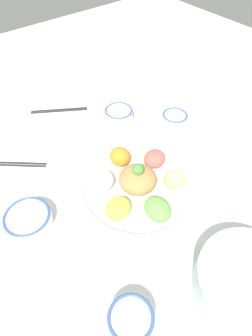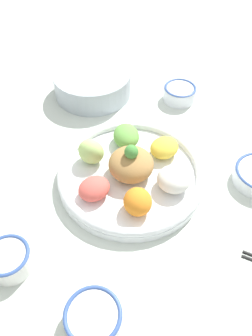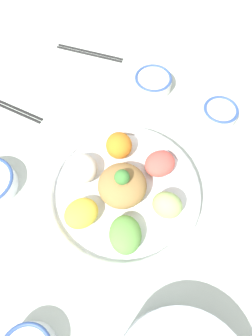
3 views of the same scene
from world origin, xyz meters
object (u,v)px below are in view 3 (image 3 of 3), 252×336
(salad_platter, at_px, (122,190))
(chopsticks_pair_far, at_px, (90,52))
(rice_bowl_plain, at_px, (219,114))
(chopsticks_pair_near, at_px, (6,105))
(sauce_bowl_red, at_px, (153,82))

(salad_platter, bearing_deg, chopsticks_pair_far, 178.24)
(rice_bowl_plain, height_order, chopsticks_pair_near, rice_bowl_plain)
(sauce_bowl_red, relative_size, chopsticks_pair_far, 0.54)
(salad_platter, xyz_separation_m, chopsticks_pair_near, (-0.32, -0.23, -0.02))
(salad_platter, bearing_deg, rice_bowl_plain, 116.13)
(chopsticks_pair_near, distance_m, chopsticks_pair_far, 0.29)
(chopsticks_pair_near, bearing_deg, chopsticks_pair_far, 70.12)
(sauce_bowl_red, bearing_deg, chopsticks_pair_near, -95.06)
(salad_platter, xyz_separation_m, chopsticks_pair_far, (-0.46, 0.01, -0.02))
(sauce_bowl_red, height_order, chopsticks_pair_near, sauce_bowl_red)
(sauce_bowl_red, distance_m, chopsticks_pair_far, 0.22)
(sauce_bowl_red, height_order, chopsticks_pair_far, sauce_bowl_red)
(salad_platter, bearing_deg, chopsticks_pair_near, -143.35)
(sauce_bowl_red, relative_size, chopsticks_pair_near, 0.54)
(salad_platter, relative_size, rice_bowl_plain, 3.93)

